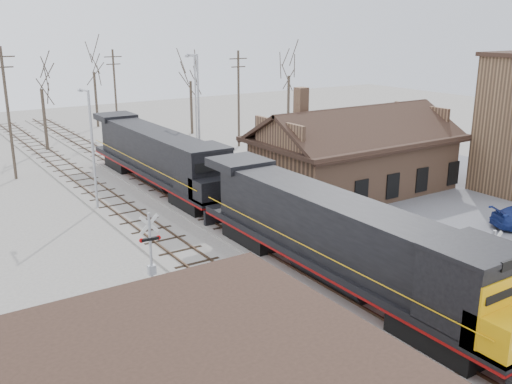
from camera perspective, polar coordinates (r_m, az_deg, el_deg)
ground at (r=28.32m, az=8.12°, el=-9.30°), size 140.00×140.00×0.00m
road at (r=28.32m, az=8.12°, el=-9.28°), size 60.00×9.00×0.03m
parking_lot at (r=43.71m, az=22.61°, el=-1.06°), size 22.00×26.00×0.03m
track_main at (r=39.92m, az=-6.16°, el=-1.38°), size 3.40×90.00×0.24m
track_siding at (r=38.20m, az=-12.17°, el=-2.49°), size 3.40×90.00×0.24m
depot at (r=43.62m, az=9.76°, el=3.21°), size 15.20×9.31×7.90m
locomotive_lead at (r=27.11m, az=8.86°, el=-5.00°), size 3.08×20.65×4.58m
locomotive_trailing at (r=44.14m, az=-9.56°, el=3.37°), size 3.08×20.65×4.34m
crossbuck_near at (r=26.72m, az=22.28°, el=-7.73°), size 1.12×0.29×3.91m
crossbuck_far at (r=27.83m, az=-10.48°, el=-5.90°), size 1.07×0.28×3.74m
streetlight_a at (r=39.82m, az=-16.12°, el=4.74°), size 0.25×2.04×8.11m
streetlight_b at (r=48.49m, az=-5.84°, el=8.38°), size 0.25×2.04×9.88m
streetlight_c at (r=59.21m, az=-6.13°, el=9.50°), size 0.25×2.04×9.21m
utility_pole_a at (r=49.80m, az=-23.55°, el=7.37°), size 2.00×0.24×10.60m
utility_pole_b at (r=66.73m, az=-13.90°, el=9.77°), size 2.00×0.24×9.55m
utility_pole_c at (r=58.76m, az=-1.75°, el=9.46°), size 2.00×0.24×9.70m
tree_b at (r=60.04m, az=-20.76°, el=10.55°), size 4.09×4.09×10.02m
tree_c at (r=72.76m, az=-15.97°, el=12.32°), size 4.44×4.44×10.89m
tree_d at (r=66.03m, az=-6.60°, el=11.81°), size 4.01×4.01×9.82m
tree_e at (r=67.42m, az=3.32°, el=12.43°), size 4.31×4.31×10.56m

